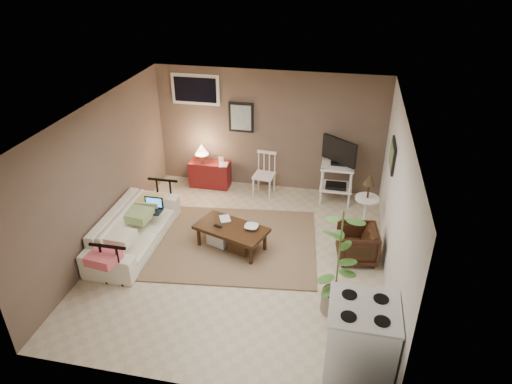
% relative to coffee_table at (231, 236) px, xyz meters
% --- Properties ---
extents(floor, '(5.00, 5.00, 0.00)m').
position_rel_coffee_table_xyz_m(floor, '(0.20, -0.19, -0.24)').
color(floor, '#C1B293').
rests_on(floor, ground).
extents(art_back, '(0.50, 0.03, 0.60)m').
position_rel_coffee_table_xyz_m(art_back, '(-0.35, 2.29, 1.21)').
color(art_back, black).
extents(art_right, '(0.03, 0.60, 0.45)m').
position_rel_coffee_table_xyz_m(art_right, '(2.43, 0.86, 1.28)').
color(art_right, black).
extents(window, '(0.96, 0.03, 0.60)m').
position_rel_coffee_table_xyz_m(window, '(-1.25, 2.29, 1.71)').
color(window, white).
extents(rug, '(2.97, 2.49, 0.03)m').
position_rel_coffee_table_xyz_m(rug, '(-0.00, 0.12, -0.23)').
color(rug, '#81614B').
rests_on(rug, floor).
extents(coffee_table, '(1.29, 0.94, 0.44)m').
position_rel_coffee_table_xyz_m(coffee_table, '(0.00, 0.00, 0.00)').
color(coffee_table, '#351B0E').
rests_on(coffee_table, floor).
extents(sofa, '(0.62, 2.12, 0.83)m').
position_rel_coffee_table_xyz_m(sofa, '(-1.60, -0.20, 0.17)').
color(sofa, white).
rests_on(sofa, floor).
extents(sofa_pillows, '(0.41, 2.02, 0.14)m').
position_rel_coffee_table_xyz_m(sofa_pillows, '(-1.55, -0.45, 0.27)').
color(sofa_pillows, '#F2E8C9').
rests_on(sofa_pillows, sofa).
extents(sofa_end_rails, '(0.57, 2.12, 0.71)m').
position_rel_coffee_table_xyz_m(sofa_end_rails, '(-1.47, -0.20, 0.11)').
color(sofa_end_rails, black).
rests_on(sofa_end_rails, floor).
extents(laptop, '(0.33, 0.24, 0.22)m').
position_rel_coffee_table_xyz_m(laptop, '(-1.39, 0.16, 0.29)').
color(laptop, black).
rests_on(laptop, sofa).
extents(red_console, '(0.81, 0.36, 0.93)m').
position_rel_coffee_table_xyz_m(red_console, '(-0.98, 2.05, 0.08)').
color(red_console, maroon).
rests_on(red_console, floor).
extents(spindle_chair, '(0.43, 0.43, 0.87)m').
position_rel_coffee_table_xyz_m(spindle_chair, '(0.19, 1.94, 0.16)').
color(spindle_chair, white).
rests_on(spindle_chair, floor).
extents(tv_stand, '(0.65, 0.52, 1.30)m').
position_rel_coffee_table_xyz_m(tv_stand, '(1.59, 1.92, 0.44)').
color(tv_stand, white).
rests_on(tv_stand, floor).
extents(side_table, '(0.41, 0.41, 1.09)m').
position_rel_coffee_table_xyz_m(side_table, '(2.14, 0.98, 0.43)').
color(side_table, white).
rests_on(side_table, floor).
extents(armchair, '(0.64, 0.67, 0.62)m').
position_rel_coffee_table_xyz_m(armchair, '(2.01, 0.13, 0.07)').
color(armchair, black).
rests_on(armchair, floor).
extents(potted_plant, '(0.40, 0.40, 1.62)m').
position_rel_coffee_table_xyz_m(potted_plant, '(1.74, -1.12, 0.62)').
color(potted_plant, gray).
rests_on(potted_plant, floor).
extents(stove, '(0.78, 0.72, 1.01)m').
position_rel_coffee_table_xyz_m(stove, '(2.05, -2.11, 0.26)').
color(stove, white).
rests_on(stove, floor).
extents(bowl, '(0.22, 0.06, 0.22)m').
position_rel_coffee_table_xyz_m(bowl, '(0.34, 0.03, 0.28)').
color(bowl, '#351B0E').
rests_on(bowl, coffee_table).
extents(book_table, '(0.16, 0.09, 0.23)m').
position_rel_coffee_table_xyz_m(book_table, '(-0.23, 0.18, 0.29)').
color(book_table, '#351B0E').
rests_on(book_table, coffee_table).
extents(book_console, '(0.17, 0.05, 0.23)m').
position_rel_coffee_table_xyz_m(book_console, '(-0.74, 1.95, 0.41)').
color(book_console, '#351B0E').
rests_on(book_console, red_console).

